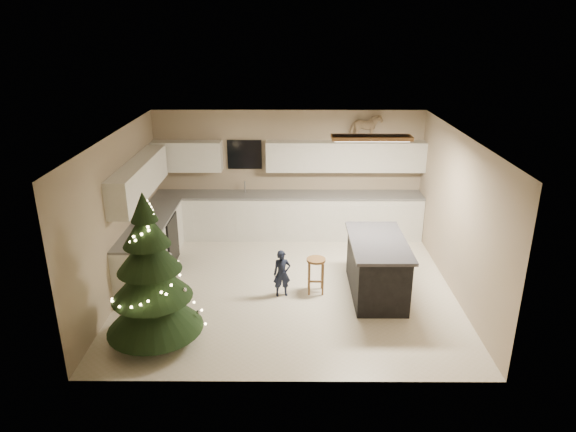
# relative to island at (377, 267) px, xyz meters

# --- Properties ---
(ground_plane) EXTENTS (5.50, 5.50, 0.00)m
(ground_plane) POSITION_rel_island_xyz_m (-1.45, 0.23, -0.48)
(ground_plane) COLOR beige
(room_shell) EXTENTS (5.52, 5.02, 2.61)m
(room_shell) POSITION_rel_island_xyz_m (-1.43, 0.23, 1.27)
(room_shell) COLOR tan
(room_shell) RESTS_ON ground_plane
(cabinetry) EXTENTS (5.50, 3.20, 2.00)m
(cabinetry) POSITION_rel_island_xyz_m (-2.36, 1.88, 0.28)
(cabinetry) COLOR silver
(cabinetry) RESTS_ON ground_plane
(island) EXTENTS (0.90, 1.70, 0.95)m
(island) POSITION_rel_island_xyz_m (0.00, 0.00, 0.00)
(island) COLOR black
(island) RESTS_ON ground_plane
(bar_stool) EXTENTS (0.32, 0.32, 0.60)m
(bar_stool) POSITION_rel_island_xyz_m (-0.99, 0.04, -0.03)
(bar_stool) COLOR brown
(bar_stool) RESTS_ON ground_plane
(christmas_tree) EXTENTS (1.38, 1.33, 2.20)m
(christmas_tree) POSITION_rel_island_xyz_m (-3.30, -1.37, 0.43)
(christmas_tree) COLOR #3F2816
(christmas_tree) RESTS_ON ground_plane
(toddler) EXTENTS (0.32, 0.24, 0.79)m
(toddler) POSITION_rel_island_xyz_m (-1.55, -0.08, -0.08)
(toddler) COLOR black
(toddler) RESTS_ON ground_plane
(rocking_horse) EXTENTS (0.67, 0.41, 0.54)m
(rocking_horse) POSITION_rel_island_xyz_m (0.07, 2.56, 1.80)
(rocking_horse) COLOR brown
(rocking_horse) RESTS_ON cabinetry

